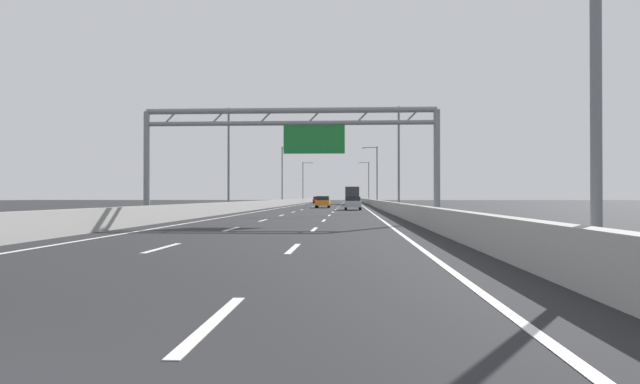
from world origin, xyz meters
name	(u,v)px	position (x,y,z in m)	size (l,w,h in m)	color
ground_plane	(332,204)	(0.00, 100.00, 0.00)	(260.00, 260.00, 0.00)	#262628
lane_dash_left_1	(162,248)	(-1.80, 12.50, 0.01)	(0.16, 3.00, 0.01)	white
lane_dash_left_2	(231,229)	(-1.80, 21.50, 0.01)	(0.16, 3.00, 0.01)	white
lane_dash_left_3	(263,220)	(-1.80, 30.50, 0.01)	(0.16, 3.00, 0.01)	white
lane_dash_left_4	(281,215)	(-1.80, 39.50, 0.01)	(0.16, 3.00, 0.01)	white
lane_dash_left_5	(293,212)	(-1.80, 48.50, 0.01)	(0.16, 3.00, 0.01)	white
lane_dash_left_6	(302,210)	(-1.80, 57.50, 0.01)	(0.16, 3.00, 0.01)	white
lane_dash_left_7	(308,208)	(-1.80, 66.50, 0.01)	(0.16, 3.00, 0.01)	white
lane_dash_left_8	(313,207)	(-1.80, 75.50, 0.01)	(0.16, 3.00, 0.01)	white
lane_dash_left_9	(317,206)	(-1.80, 84.50, 0.01)	(0.16, 3.00, 0.01)	white
lane_dash_left_10	(320,205)	(-1.80, 93.50, 0.01)	(0.16, 3.00, 0.01)	white
lane_dash_left_11	(322,204)	(-1.80, 102.50, 0.01)	(0.16, 3.00, 0.01)	white
lane_dash_left_12	(324,204)	(-1.80, 111.50, 0.01)	(0.16, 3.00, 0.01)	white
lane_dash_left_13	(326,203)	(-1.80, 120.50, 0.01)	(0.16, 3.00, 0.01)	white
lane_dash_left_14	(328,203)	(-1.80, 129.50, 0.01)	(0.16, 3.00, 0.01)	white
lane_dash_left_15	(329,202)	(-1.80, 138.50, 0.01)	(0.16, 3.00, 0.01)	white
lane_dash_left_16	(331,202)	(-1.80, 147.50, 0.01)	(0.16, 3.00, 0.01)	white
lane_dash_left_17	(332,202)	(-1.80, 156.50, 0.01)	(0.16, 3.00, 0.01)	white
lane_dash_right_0	(213,322)	(1.80, 3.50, 0.01)	(0.16, 3.00, 0.01)	white
lane_dash_right_1	(293,249)	(1.80, 12.50, 0.01)	(0.16, 3.00, 0.01)	white
lane_dash_right_2	(314,229)	(1.80, 21.50, 0.01)	(0.16, 3.00, 0.01)	white
lane_dash_right_3	(324,221)	(1.80, 30.50, 0.01)	(0.16, 3.00, 0.01)	white
lane_dash_right_4	(329,215)	(1.80, 39.50, 0.01)	(0.16, 3.00, 0.01)	white
lane_dash_right_5	(333,212)	(1.80, 48.50, 0.01)	(0.16, 3.00, 0.01)	white
lane_dash_right_6	(336,210)	(1.80, 57.50, 0.01)	(0.16, 3.00, 0.01)	white
lane_dash_right_7	(337,208)	(1.80, 66.50, 0.01)	(0.16, 3.00, 0.01)	white
lane_dash_right_8	(339,207)	(1.80, 75.50, 0.01)	(0.16, 3.00, 0.01)	white
lane_dash_right_9	(340,206)	(1.80, 84.50, 0.01)	(0.16, 3.00, 0.01)	white
lane_dash_right_10	(341,205)	(1.80, 93.50, 0.01)	(0.16, 3.00, 0.01)	white
lane_dash_right_11	(342,204)	(1.80, 102.50, 0.01)	(0.16, 3.00, 0.01)	white
lane_dash_right_12	(342,204)	(1.80, 111.50, 0.01)	(0.16, 3.00, 0.01)	white
lane_dash_right_13	(343,203)	(1.80, 120.50, 0.01)	(0.16, 3.00, 0.01)	white
lane_dash_right_14	(343,203)	(1.80, 129.50, 0.01)	(0.16, 3.00, 0.01)	white
lane_dash_right_15	(344,202)	(1.80, 138.50, 0.01)	(0.16, 3.00, 0.01)	white
lane_dash_right_16	(344,202)	(1.80, 147.50, 0.01)	(0.16, 3.00, 0.01)	white
lane_dash_right_17	(345,202)	(1.80, 156.50, 0.01)	(0.16, 3.00, 0.01)	white
edge_line_left	(296,205)	(-5.25, 88.00, 0.01)	(0.16, 176.00, 0.01)	white
edge_line_right	(362,205)	(5.25, 88.00, 0.01)	(0.16, 176.00, 0.01)	white
barrier_left	(299,201)	(-6.90, 110.00, 0.47)	(0.45, 220.00, 0.95)	#9E9E99
barrier_right	(368,201)	(6.90, 110.00, 0.47)	(0.45, 220.00, 0.95)	#9E9E99
sign_gantry	(293,135)	(0.18, 28.61, 4.85)	(16.56, 0.36, 6.36)	gray
streetlamp_left_mid	(231,153)	(-7.47, 48.34, 5.40)	(2.58, 0.28, 9.50)	slate
streetlamp_right_mid	(396,152)	(7.47, 48.34, 5.40)	(2.58, 0.28, 9.50)	slate
streetlamp_left_far	(284,172)	(-7.47, 89.18, 5.40)	(2.58, 0.28, 9.50)	slate
streetlamp_right_far	(376,172)	(7.47, 89.18, 5.40)	(2.58, 0.28, 9.50)	slate
streetlamp_left_distant	(304,180)	(-7.47, 130.02, 5.40)	(2.58, 0.28, 9.50)	slate
streetlamp_right_distant	(368,179)	(7.47, 130.02, 5.40)	(2.58, 0.28, 9.50)	slate
green_car	(351,201)	(3.46, 86.70, 0.76)	(1.79, 4.43, 1.48)	#1E7A38
silver_car	(353,203)	(3.64, 57.10, 0.74)	(1.71, 4.48, 1.42)	#A8ADB2
red_car	(317,200)	(-3.59, 117.59, 0.73)	(1.72, 4.43, 1.42)	red
white_car	(321,199)	(-3.39, 126.85, 0.77)	(1.79, 4.41, 1.52)	silver
orange_car	(323,202)	(-0.08, 68.75, 0.75)	(1.74, 4.65, 1.47)	orange
box_truck	(352,195)	(3.74, 102.88, 1.72)	(2.50, 7.96, 3.20)	silver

